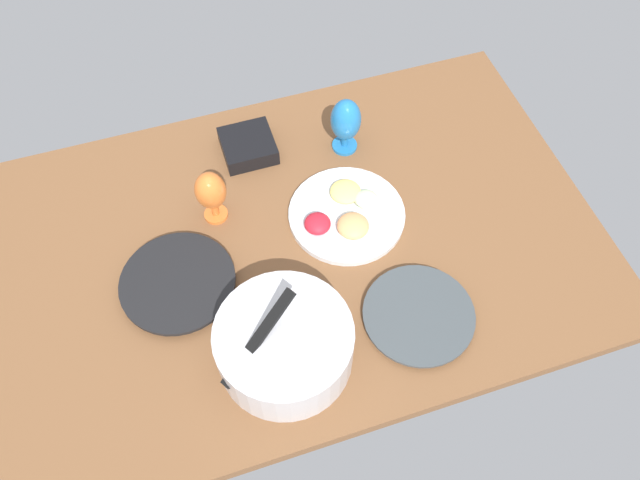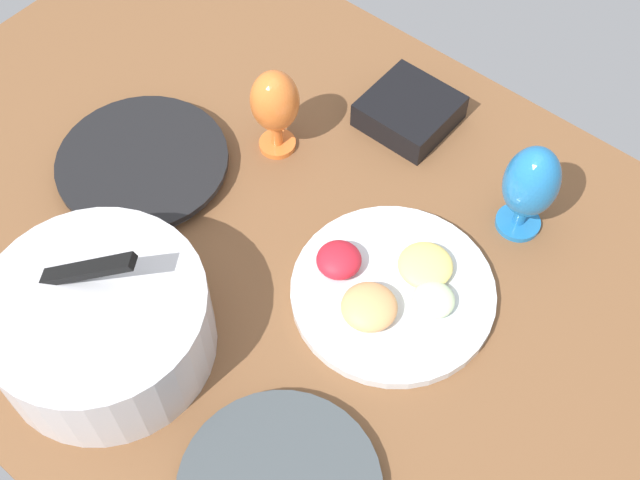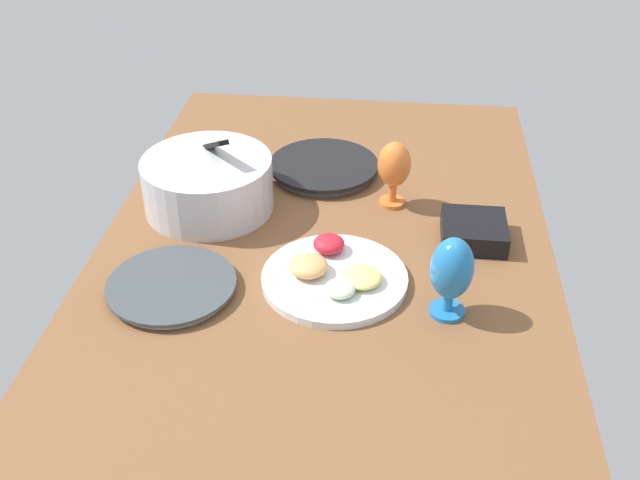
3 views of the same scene
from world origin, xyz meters
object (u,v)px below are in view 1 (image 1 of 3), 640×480
dinner_plate_right (178,284)px  hurricane_glass_orange (211,192)px  mixing_bowl (284,344)px  fruit_platter (346,214)px  square_bowl_black (248,145)px  hurricane_glass_blue (346,121)px  dinner_plate_left (418,316)px

dinner_plate_right → hurricane_glass_orange: bearing=-126.7°
mixing_bowl → fruit_platter: bearing=-128.7°
mixing_bowl → square_bowl_black: mixing_bowl is taller
mixing_bowl → square_bowl_black: 64.60cm
dinner_plate_right → fruit_platter: size_ratio=0.92×
dinner_plate_right → hurricane_glass_orange: size_ratio=1.71×
square_bowl_black → fruit_platter: bearing=121.9°
dinner_plate_right → mixing_bowl: 33.68cm
dinner_plate_right → square_bowl_black: 46.97cm
dinner_plate_right → hurricane_glass_blue: hurricane_glass_blue is taller
dinner_plate_left → fruit_platter: (6.97, -33.66, 0.53)cm
mixing_bowl → dinner_plate_left: bearing=179.5°
mixing_bowl → square_bowl_black: size_ratio=2.16×
dinner_plate_left → dinner_plate_right: 60.19cm
hurricane_glass_blue → square_bowl_black: size_ratio=1.22×
dinner_plate_right → hurricane_glass_orange: (-13.85, -18.59, 8.92)cm
dinner_plate_left → hurricane_glass_blue: hurricane_glass_blue is taller
dinner_plate_left → fruit_platter: size_ratio=0.87×
fruit_platter → square_bowl_black: size_ratio=2.14×
mixing_bowl → hurricane_glass_orange: mixing_bowl is taller
hurricane_glass_blue → dinner_plate_right: bearing=29.4°
fruit_platter → dinner_plate_right: bearing=8.6°
hurricane_glass_blue → hurricane_glass_orange: hurricane_glass_blue is taller
dinner_plate_right → hurricane_glass_orange: 24.84cm
mixing_bowl → hurricane_glass_orange: 45.43cm
mixing_bowl → fruit_platter: mixing_bowl is taller
hurricane_glass_blue → mixing_bowl: bearing=58.8°
mixing_bowl → square_bowl_black: (-7.58, -64.01, -4.30)cm
dinner_plate_right → square_bowl_black: size_ratio=1.97×
mixing_bowl → hurricane_glass_orange: (6.49, -44.84, 3.34)cm
fruit_platter → hurricane_glass_orange: size_ratio=1.86×
square_bowl_black → hurricane_glass_orange: bearing=53.7°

